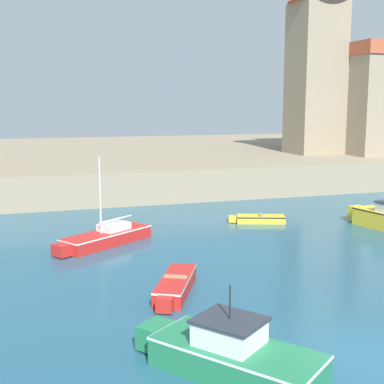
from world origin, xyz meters
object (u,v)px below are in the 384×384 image
Objects in this scene: dinghy_red_0 at (175,285)px; sailboat_red_3 at (106,237)px; church at (354,93)px; dinghy_yellow_2 at (259,219)px; motorboat_green_1 at (230,353)px.

dinghy_red_0 is 0.74× the size of sailboat_red_3.
dinghy_red_0 is 39.25m from church.
dinghy_red_0 is 7.88m from sailboat_red_3.
dinghy_yellow_2 is 0.22× the size of church.
sailboat_red_3 is (-1.41, 7.75, 0.09)m from dinghy_red_0.
dinghy_yellow_2 is at bearing -135.65° from church.
sailboat_red_3 reaches higher than dinghy_yellow_2.
sailboat_red_3 is at bearing 94.65° from motorboat_green_1.
sailboat_red_3 is at bearing -166.29° from dinghy_yellow_2.
dinghy_yellow_2 is 0.65× the size of sailboat_red_3.
church reaches higher than motorboat_green_1.
dinghy_red_0 is 1.15× the size of dinghy_yellow_2.
church is at bearing 46.69° from dinghy_red_0.
church is (26.68, 34.19, 7.48)m from motorboat_green_1.
sailboat_red_3 is (-9.46, -2.31, 0.17)m from dinghy_yellow_2.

